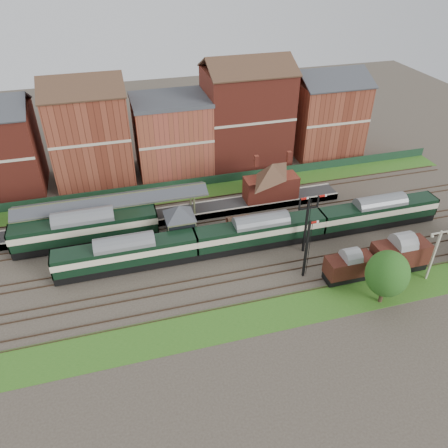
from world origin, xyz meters
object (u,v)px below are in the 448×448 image
object	(u,v)px
platform_railcar	(85,229)
signal_box	(180,224)
dmu_train	(261,232)
goods_van_a	(349,266)
semaphore_bracket	(307,221)

from	to	relation	value
platform_railcar	signal_box	bearing A→B (deg)	-15.25
signal_box	dmu_train	world-z (taller)	signal_box
signal_box	dmu_train	xyz separation A→B (m)	(9.93, -3.25, -0.86)
dmu_train	platform_railcar	size ratio (longest dim) A/B	2.78
dmu_train	goods_van_a	distance (m)	11.94
semaphore_bracket	platform_railcar	world-z (taller)	semaphore_bracket
dmu_train	semaphore_bracket	bearing A→B (deg)	-26.07
semaphore_bracket	platform_railcar	bearing A→B (deg)	161.54
semaphore_bracket	goods_van_a	xyz separation A→B (m)	(2.73, -6.50, -2.69)
dmu_train	platform_railcar	bearing A→B (deg)	163.43
signal_box	goods_van_a	size ratio (longest dim) A/B	1.07
signal_box	platform_railcar	distance (m)	12.37
dmu_train	goods_van_a	size ratio (longest dim) A/B	9.25
signal_box	semaphore_bracket	bearing A→B (deg)	-20.92
semaphore_bracket	platform_railcar	size ratio (longest dim) A/B	0.44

